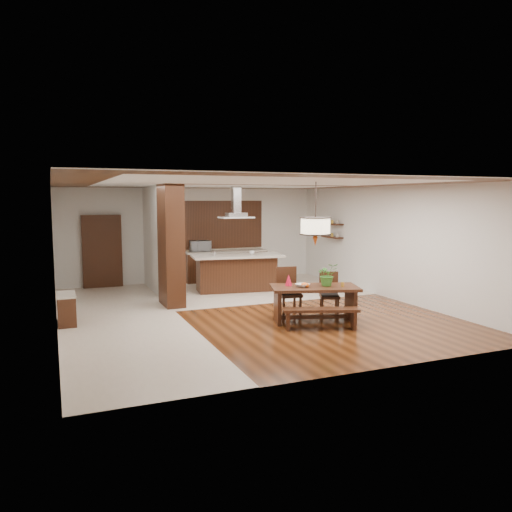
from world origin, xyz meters
name	(u,v)px	position (x,y,z in m)	size (l,w,h in m)	color
room_shell	(244,221)	(0.00, 0.00, 2.06)	(9.00, 9.04, 2.92)	#3D1C0B
tile_hallway	(121,321)	(-2.75, 0.00, 0.01)	(2.50, 9.00, 0.01)	beige
tile_kitchen	(253,289)	(1.25, 2.50, 0.01)	(5.50, 4.00, 0.01)	beige
soffit_band	(244,184)	(0.00, 0.00, 2.88)	(8.00, 9.00, 0.02)	#391F0E
partition_pier	(171,245)	(-1.40, 1.20, 1.45)	(0.45, 1.00, 2.90)	black
partition_stub	(154,239)	(-1.40, 3.30, 1.45)	(0.18, 2.40, 2.90)	silver
hallway_console	(66,309)	(-3.81, 0.20, 0.32)	(0.37, 0.88, 0.63)	black
hallway_doorway	(102,251)	(-2.70, 4.40, 1.05)	(1.10, 0.20, 2.10)	black
rear_counter	(226,265)	(1.00, 4.20, 0.48)	(2.60, 0.62, 0.95)	black
kitchen_window	(223,225)	(1.00, 4.46, 1.75)	(2.60, 0.08, 1.50)	#915B2B
shelf_lower	(332,237)	(3.87, 2.60, 1.40)	(0.26, 0.90, 0.04)	black
shelf_upper	(332,224)	(3.87, 2.60, 1.80)	(0.26, 0.90, 0.04)	black
dining_table	(314,296)	(0.99, -1.52, 0.55)	(1.98, 1.39, 0.75)	black
dining_bench	(321,319)	(0.80, -2.14, 0.21)	(1.49, 0.33, 0.42)	black
dining_chair_left	(289,292)	(0.73, -0.87, 0.53)	(0.47, 0.47, 1.06)	black
dining_chair_right	(329,294)	(1.59, -1.14, 0.47)	(0.42, 0.42, 0.94)	black
pendant_lantern	(316,214)	(0.99, -1.52, 2.25)	(0.64, 0.64, 1.31)	beige
foliage_plant	(327,275)	(1.27, -1.57, 0.98)	(0.43, 0.37, 0.48)	#367828
fruit_bowl	(303,285)	(0.72, -1.50, 0.78)	(0.28, 0.28, 0.07)	beige
napkin_cone	(289,280)	(0.53, -1.24, 0.86)	(0.15, 0.15, 0.24)	red
gold_ornament	(343,284)	(1.51, -1.78, 0.79)	(0.07, 0.07, 0.10)	gold
kitchen_island	(237,272)	(0.69, 2.37, 0.52)	(2.59, 1.40, 1.02)	black
range_hood	(236,202)	(0.69, 2.37, 2.46)	(0.90, 0.55, 0.87)	silver
island_cup	(252,253)	(1.10, 2.25, 1.07)	(0.13, 0.13, 0.10)	silver
microwave	(200,246)	(0.18, 4.22, 1.12)	(0.60, 0.41, 0.33)	silver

